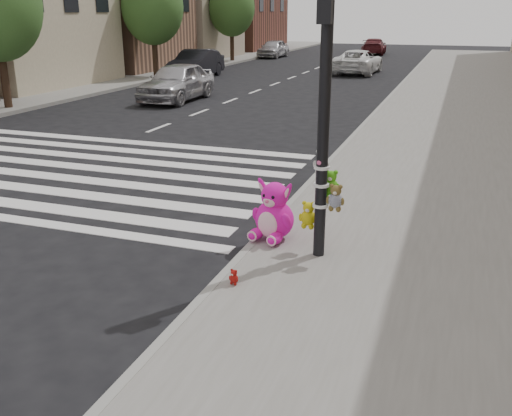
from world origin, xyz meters
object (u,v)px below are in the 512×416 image
at_px(car_silver_far, 177,82).
at_px(car_white_near, 358,62).
at_px(signal_pole, 324,145).
at_px(red_teddy, 234,277).
at_px(car_dark_far, 196,64).
at_px(pink_bunny, 274,215).

xyz_separation_m(car_silver_far, car_white_near, (5.07, 12.95, -0.08)).
relative_size(signal_pole, red_teddy, 18.85).
bearing_deg(car_silver_far, car_dark_far, 108.64).
bearing_deg(car_white_near, red_teddy, 98.03).
xyz_separation_m(pink_bunny, red_teddy, (0.01, -1.67, -0.28)).
xyz_separation_m(signal_pole, pink_bunny, (-0.81, 0.35, -1.22)).
distance_m(pink_bunny, car_silver_far, 15.61).
relative_size(pink_bunny, car_dark_far, 0.21).
height_order(car_silver_far, car_dark_far, car_silver_far).
bearing_deg(pink_bunny, car_silver_far, 135.39).
relative_size(car_silver_far, car_white_near, 0.91).
distance_m(red_teddy, car_dark_far, 25.36).
relative_size(car_silver_far, car_dark_far, 0.99).
xyz_separation_m(car_dark_far, car_white_near, (7.92, 5.07, -0.07)).
height_order(pink_bunny, car_silver_far, car_silver_far).
distance_m(pink_bunny, red_teddy, 1.69).
bearing_deg(car_dark_far, pink_bunny, -63.45).
height_order(car_silver_far, car_white_near, car_silver_far).
bearing_deg(car_silver_far, red_teddy, -61.87).
bearing_deg(car_silver_far, pink_bunny, -58.88).
distance_m(signal_pole, red_teddy, 2.16).
relative_size(signal_pole, car_silver_far, 0.90).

